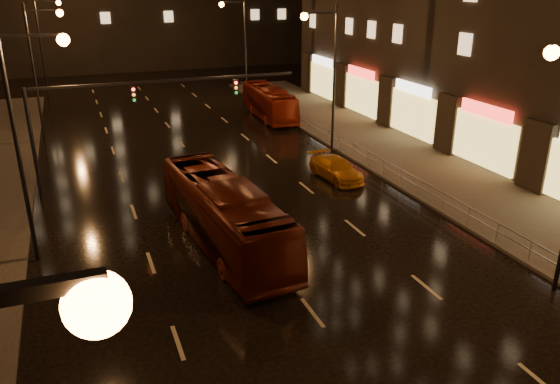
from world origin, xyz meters
The scene contains 8 objects.
ground centered at (0.00, 20.00, 0.00)m, with size 140.00×140.00×0.00m, color black.
sidewalk_right centered at (13.50, 15.00, 0.07)m, with size 7.00×70.00×0.15m, color #38332D.
traffic_signal centered at (-5.06, 20.00, 4.74)m, with size 15.31×0.32×6.20m.
railing_right centered at (10.20, 18.00, 0.90)m, with size 0.05×56.00×1.00m.
bus_red centered at (-1.50, 10.54, 1.56)m, with size 2.62×11.21×3.12m, color #52170B.
bus_curb centered at (9.00, 33.50, 1.37)m, with size 2.30×9.85×2.74m, color maroon.
taxi_near centered at (0.50, 12.00, 0.58)m, with size 1.38×3.43×1.17m, color orange.
taxi_far centered at (7.34, 16.83, 0.65)m, with size 1.81×4.45×1.29m, color orange.
Camera 1 is at (-7.27, -11.60, 11.47)m, focal length 35.00 mm.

